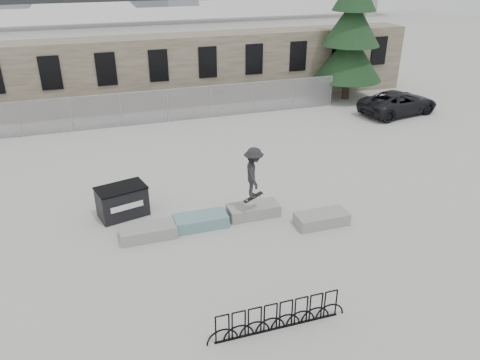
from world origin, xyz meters
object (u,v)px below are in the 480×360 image
Objects in this scene: planter_center_left at (201,221)px; planter_center_right at (253,210)px; planter_offset at (322,218)px; spruce_tree at (352,29)px; skateboarder at (254,173)px; dumpster at (122,201)px; bike_rack at (278,316)px; planter_far_left at (148,231)px; suv at (398,103)px.

planter_center_left is 1.00× the size of planter_center_right.
planter_offset is (4.40, -1.26, 0.00)m from planter_center_left.
spruce_tree reaches higher than skateboarder.
planter_offset is 0.96× the size of dumpster.
planter_center_left is at bearing -47.28° from dumpster.
bike_rack is at bearing -128.57° from planter_offset.
skateboarder reaches higher than planter_far_left.
planter_far_left is at bearing -175.97° from planter_center_left.
bike_rack reaches higher than planter_center_right.
planter_far_left is 6.34m from bike_rack.
planter_center_right is 18.32m from spruce_tree.
bike_rack is at bearing -103.29° from planter_center_right.
planter_offset is 0.38× the size of suv.
planter_center_left is 2.16m from planter_center_right.
planter_center_right is 1.00× the size of planter_offset.
spruce_tree is (13.08, 19.43, 4.27)m from bike_rack.
planter_offset is at bearing -16.03° from planter_center_left.
dumpster is 20.70m from spruce_tree.
planter_far_left is 0.17× the size of spruce_tree.
planter_far_left is at bearing 115.45° from bike_rack.
planter_far_left is at bearing 103.32° from skateboarder.
skateboarder is at bearing -5.46° from planter_center_left.
suv reaches higher than planter_center_right.
suv is at bearing -70.96° from spruce_tree.
planter_far_left is at bearing -83.77° from dumpster.
planter_offset is at bearing -122.39° from spruce_tree.
planter_center_left is 19.87m from spruce_tree.
planter_far_left is 1.00× the size of planter_center_right.
dumpster is at bearing 156.86° from planter_offset.
dumpster is at bearing 146.68° from planter_center_left.
planter_center_right is 0.17× the size of spruce_tree.
planter_offset is 3.15m from skateboarder.
planter_far_left is 0.94× the size of skateboarder.
dumpster is (-4.84, 1.61, 0.37)m from planter_center_right.
bike_rack is 0.35× the size of spruce_tree.
bike_rack reaches higher than planter_offset.
planter_center_right is at bearing -130.97° from spruce_tree.
suv reaches higher than bike_rack.
bike_rack is at bearing -79.79° from dumpster.
bike_rack is at bearing -178.69° from skateboarder.
planter_center_left is 17.94m from suv.
skateboarder reaches higher than planter_offset.
suv reaches higher than planter_offset.
planter_offset is at bearing 124.39° from suv.
skateboarder is at bearing -130.58° from spruce_tree.
skateboarder reaches higher than bike_rack.
bike_rack reaches higher than planter_center_left.
planter_center_left is at bearing 98.63° from skateboarder.
planter_center_right is 1.81m from skateboarder.
planter_center_left is at bearing -175.96° from planter_center_right.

